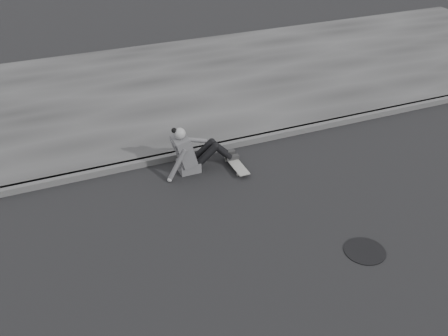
% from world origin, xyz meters
% --- Properties ---
extents(ground, '(80.00, 80.00, 0.00)m').
position_xyz_m(ground, '(0.00, 0.00, 0.00)').
color(ground, black).
rests_on(ground, ground).
extents(curb, '(24.00, 0.16, 0.12)m').
position_xyz_m(curb, '(0.00, 2.58, 0.06)').
color(curb, '#454545').
rests_on(curb, ground).
extents(sidewalk, '(24.00, 6.00, 0.12)m').
position_xyz_m(sidewalk, '(0.00, 5.60, 0.06)').
color(sidewalk, '#333333').
rests_on(sidewalk, ground).
extents(manhole, '(0.58, 0.58, 0.01)m').
position_xyz_m(manhole, '(1.93, -0.84, 0.01)').
color(manhole, black).
rests_on(manhole, ground).
extents(skateboard, '(0.20, 0.78, 0.09)m').
position_xyz_m(skateboard, '(1.13, 1.86, 0.07)').
color(skateboard, gray).
rests_on(skateboard, ground).
extents(seated_woman, '(1.38, 0.46, 0.88)m').
position_xyz_m(seated_woman, '(0.40, 2.11, 0.36)').
color(seated_woman, '#4A4A4C').
rests_on(seated_woman, ground).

